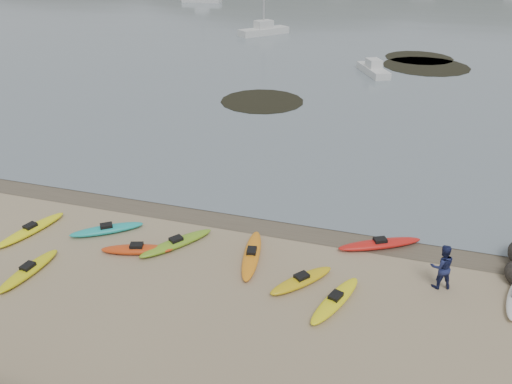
% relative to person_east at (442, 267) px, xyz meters
% --- Properties ---
extents(ground, '(600.00, 600.00, 0.00)m').
position_rel_person_east_xyz_m(ground, '(-8.55, 2.99, -0.96)').
color(ground, tan).
rests_on(ground, ground).
extents(wet_sand, '(60.00, 60.00, 0.00)m').
position_rel_person_east_xyz_m(wet_sand, '(-8.55, 2.69, -0.96)').
color(wet_sand, brown).
rests_on(wet_sand, ground).
extents(kayaks, '(22.74, 9.18, 0.34)m').
position_rel_person_east_xyz_m(kayaks, '(-9.09, -0.87, -0.79)').
color(kayaks, '#7BAF23').
rests_on(kayaks, ground).
extents(person_east, '(1.11, 0.98, 1.92)m').
position_rel_person_east_xyz_m(person_east, '(0.00, 0.00, 0.00)').
color(person_east, navy).
rests_on(person_east, ground).
extents(kelp_mats, '(21.33, 28.51, 0.04)m').
position_rel_person_east_xyz_m(kelp_mats, '(-4.17, 35.82, -0.93)').
color(kelp_mats, black).
rests_on(kelp_mats, water).
extents(moored_boats, '(99.75, 84.41, 1.15)m').
position_rel_person_east_xyz_m(moored_boats, '(0.54, 79.85, -0.41)').
color(moored_boats, silver).
rests_on(moored_boats, ground).
extents(far_hills, '(550.00, 135.00, 80.00)m').
position_rel_person_east_xyz_m(far_hills, '(30.83, 196.96, -16.89)').
color(far_hills, '#384235').
rests_on(far_hills, ground).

